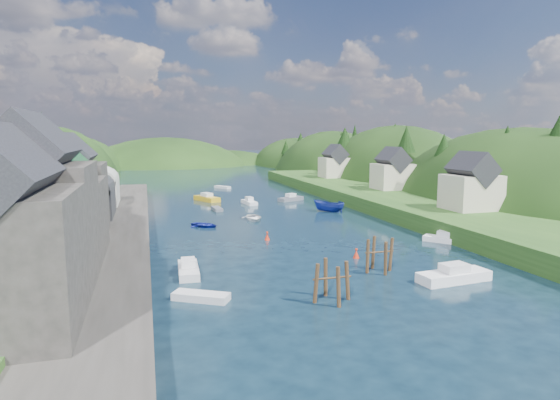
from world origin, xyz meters
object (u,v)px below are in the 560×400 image
object	(u,v)px
piling_cluster_near	(332,285)
channel_buoy_far	(267,236)
piling_cluster_far	(379,258)
channel_buoy_near	(356,254)

from	to	relation	value
piling_cluster_near	channel_buoy_far	world-z (taller)	piling_cluster_near
piling_cluster_near	piling_cluster_far	xyz separation A→B (m)	(7.47, 6.22, 0.04)
piling_cluster_near	piling_cluster_far	distance (m)	9.72
piling_cluster_far	channel_buoy_far	world-z (taller)	piling_cluster_far
channel_buoy_near	channel_buoy_far	size ratio (longest dim) A/B	1.00
piling_cluster_far	channel_buoy_near	distance (m)	5.30
piling_cluster_near	channel_buoy_near	bearing A→B (deg)	56.68
channel_buoy_near	channel_buoy_far	bearing A→B (deg)	122.48
piling_cluster_far	channel_buoy_near	xyz separation A→B (m)	(0.06, 5.23, -0.88)
piling_cluster_far	piling_cluster_near	bearing A→B (deg)	-140.20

